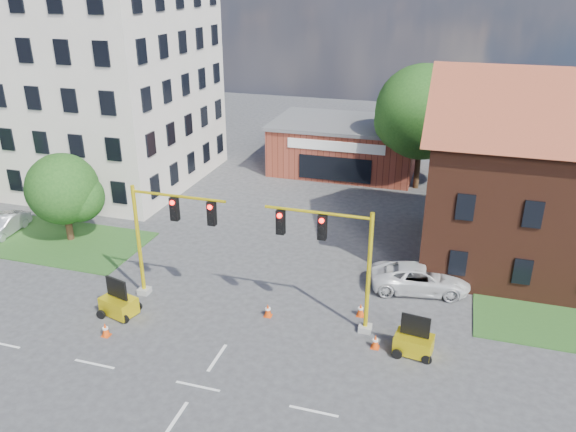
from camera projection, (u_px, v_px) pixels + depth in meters
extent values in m
plane|color=#3A3B3D|center=(198.00, 386.00, 23.42)|extent=(120.00, 120.00, 0.00)
cube|color=beige|center=(79.00, 56.00, 44.19)|extent=(18.00, 15.00, 20.00)
cube|color=maroon|center=(345.00, 147.00, 49.01)|extent=(12.00, 8.00, 4.00)
cube|color=#5D5C5F|center=(346.00, 123.00, 48.16)|extent=(12.40, 8.40, 0.30)
cube|color=white|center=(335.00, 146.00, 44.97)|extent=(8.00, 0.10, 0.80)
cube|color=black|center=(335.00, 169.00, 45.72)|extent=(6.00, 0.10, 2.00)
cylinder|color=#382414|center=(418.00, 162.00, 44.55)|extent=(0.44, 0.44, 4.38)
sphere|color=#1B4816|center=(423.00, 112.00, 42.98)|extent=(7.31, 7.31, 7.31)
sphere|color=#1B4816|center=(441.00, 125.00, 43.24)|extent=(5.11, 5.11, 5.11)
cylinder|color=#382414|center=(68.00, 222.00, 35.91)|extent=(0.44, 0.44, 2.51)
sphere|color=#1B4816|center=(63.00, 189.00, 35.01)|extent=(4.48, 4.48, 4.48)
sphere|color=#1B4816|center=(79.00, 197.00, 35.26)|extent=(3.14, 3.14, 3.14)
cube|color=#9A9A95|center=(144.00, 291.00, 30.25)|extent=(0.60, 0.60, 0.30)
cylinder|color=yellow|center=(139.00, 241.00, 29.09)|extent=(0.20, 0.20, 6.20)
cylinder|color=yellow|center=(178.00, 196.00, 27.31)|extent=(5.00, 0.14, 0.14)
cube|color=black|center=(175.00, 209.00, 27.65)|extent=(0.40, 0.32, 1.20)
cube|color=black|center=(212.00, 214.00, 27.12)|extent=(0.40, 0.32, 1.20)
sphere|color=#FF0C07|center=(172.00, 203.00, 27.34)|extent=(0.24, 0.24, 0.24)
cube|color=#9A9A95|center=(365.00, 328.00, 27.02)|extent=(0.60, 0.60, 0.30)
cylinder|color=yellow|center=(369.00, 275.00, 25.86)|extent=(0.20, 0.20, 6.20)
cylinder|color=yellow|center=(317.00, 213.00, 25.43)|extent=(5.00, 0.14, 0.14)
cube|color=black|center=(322.00, 227.00, 25.64)|extent=(0.40, 0.32, 1.20)
cube|color=black|center=(281.00, 222.00, 26.18)|extent=(0.40, 0.32, 1.20)
sphere|color=#FF0C07|center=(322.00, 221.00, 25.32)|extent=(0.24, 0.24, 0.24)
cube|color=yellow|center=(119.00, 305.00, 28.20)|extent=(1.96, 1.56, 0.86)
cube|color=black|center=(117.00, 288.00, 27.81)|extent=(1.32, 0.46, 1.05)
cube|color=yellow|center=(414.00, 344.00, 25.28)|extent=(1.80, 1.32, 0.83)
cube|color=black|center=(415.00, 326.00, 24.90)|extent=(1.30, 0.28, 1.02)
cube|color=#DF420B|center=(106.00, 335.00, 26.71)|extent=(0.38, 0.38, 0.04)
cone|color=#DF420B|center=(105.00, 330.00, 26.58)|extent=(0.40, 0.40, 0.70)
cylinder|color=white|center=(105.00, 328.00, 26.55)|extent=(0.27, 0.27, 0.09)
cube|color=#DF420B|center=(268.00, 316.00, 28.26)|extent=(0.38, 0.38, 0.04)
cone|color=#DF420B|center=(268.00, 310.00, 28.13)|extent=(0.40, 0.40, 0.70)
cylinder|color=white|center=(268.00, 309.00, 28.10)|extent=(0.27, 0.27, 0.09)
cube|color=#DF420B|center=(375.00, 347.00, 25.85)|extent=(0.38, 0.38, 0.04)
cone|color=#DF420B|center=(375.00, 341.00, 25.72)|extent=(0.40, 0.40, 0.70)
cylinder|color=white|center=(375.00, 340.00, 25.69)|extent=(0.27, 0.27, 0.09)
cube|color=#DF420B|center=(360.00, 315.00, 28.29)|extent=(0.38, 0.38, 0.04)
cone|color=#DF420B|center=(361.00, 310.00, 28.16)|extent=(0.40, 0.40, 0.70)
cylinder|color=white|center=(361.00, 308.00, 28.13)|extent=(0.27, 0.27, 0.09)
imported|color=white|center=(420.00, 278.00, 30.34)|extent=(5.60, 3.25, 1.47)
imported|color=#B1B4B9|center=(4.00, 225.00, 36.93)|extent=(1.79, 4.10, 1.31)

